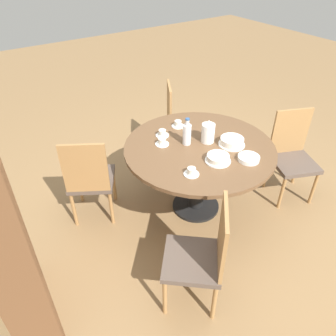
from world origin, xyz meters
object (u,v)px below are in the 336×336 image
(chair_c, at_px, (292,154))
(cup_d, at_px, (191,172))
(bookshelf, at_px, (0,227))
(cake_second, at_px, (218,158))
(cup_c, at_px, (178,124))
(chair_b, at_px, (202,255))
(chair_d, at_px, (180,120))
(chair_a, at_px, (90,178))
(coffee_pot, at_px, (208,132))
(cup_b, at_px, (162,142))
(water_bottle, at_px, (187,134))
(cup_a, at_px, (162,133))
(cake_main, at_px, (232,142))

(chair_c, relative_size, cup_d, 7.26)
(bookshelf, height_order, cup_d, bookshelf)
(cake_second, relative_size, cup_c, 1.74)
(cup_c, height_order, cup_d, same)
(chair_b, bearing_deg, chair_d, -170.70)
(chair_a, height_order, coffee_pot, coffee_pot)
(chair_d, xyz_separation_m, cup_b, (-0.71, 0.72, 0.30))
(chair_c, xyz_separation_m, water_bottle, (0.44, 1.05, 0.38))
(chair_d, bearing_deg, coffee_pot, -170.75)
(chair_d, relative_size, cup_a, 7.26)
(chair_c, relative_size, cup_a, 7.26)
(chair_b, xyz_separation_m, cake_main, (0.68, -0.88, 0.31))
(bookshelf, bearing_deg, water_bottle, 100.58)
(chair_a, xyz_separation_m, cup_d, (-0.77, -0.60, 0.30))
(cake_second, bearing_deg, water_bottle, 7.54)
(chair_b, xyz_separation_m, cup_b, (1.05, -0.35, 0.30))
(chair_c, height_order, coffee_pot, coffee_pot)
(coffee_pot, xyz_separation_m, cup_c, (0.39, 0.06, -0.07))
(coffee_pot, distance_m, water_bottle, 0.20)
(bookshelf, distance_m, cup_d, 1.43)
(cake_second, bearing_deg, cup_c, -6.11)
(coffee_pot, distance_m, cake_main, 0.24)
(chair_b, distance_m, chair_d, 2.07)
(chair_c, xyz_separation_m, cup_d, (0.04, 1.31, 0.30))
(chair_a, bearing_deg, water_bottle, -172.41)
(chair_a, distance_m, chair_c, 2.07)
(cake_main, xyz_separation_m, cup_a, (0.50, 0.44, -0.01))
(chair_c, bearing_deg, cake_main, -171.87)
(chair_d, bearing_deg, cup_c, 171.86)
(chair_c, bearing_deg, cup_a, 172.04)
(chair_b, xyz_separation_m, chair_d, (1.77, -1.07, 0.00))
(coffee_pot, xyz_separation_m, cup_b, (0.19, 0.39, -0.07))
(coffee_pot, xyz_separation_m, cake_second, (-0.31, 0.14, -0.07))
(cake_second, xyz_separation_m, cup_d, (-0.02, 0.30, -0.00))
(chair_d, relative_size, water_bottle, 3.58)
(cake_second, distance_m, cup_c, 0.70)
(chair_b, distance_m, chair_c, 1.68)
(chair_c, height_order, bookshelf, bookshelf)
(water_bottle, xyz_separation_m, cup_a, (0.25, 0.11, -0.08))
(water_bottle, relative_size, cup_b, 2.03)
(chair_b, height_order, cup_b, chair_b)
(bookshelf, height_order, cake_main, bookshelf)
(chair_a, relative_size, chair_d, 1.00)
(chair_d, relative_size, cup_b, 7.26)
(coffee_pot, distance_m, cup_b, 0.44)
(water_bottle, bearing_deg, cup_a, 23.56)
(chair_c, bearing_deg, chair_a, 179.97)
(cake_main, xyz_separation_m, cake_second, (-0.13, 0.28, -0.01))
(chair_a, distance_m, cake_second, 1.21)
(cup_c, bearing_deg, water_bottle, 158.27)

